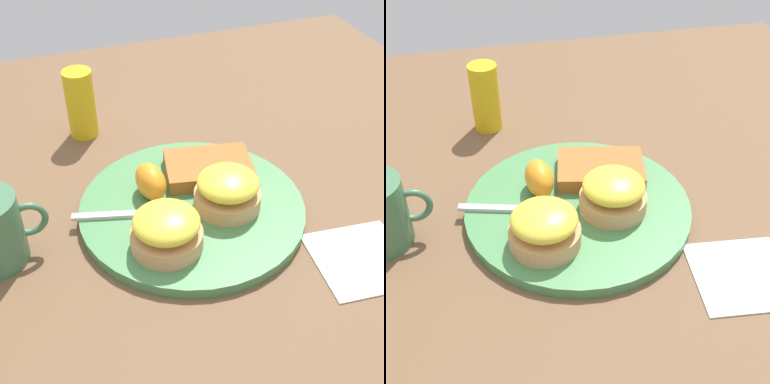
# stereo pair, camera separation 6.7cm
# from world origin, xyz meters

# --- Properties ---
(ground_plane) EXTENTS (1.10, 1.10, 0.00)m
(ground_plane) POSITION_xyz_m (0.00, 0.00, 0.00)
(ground_plane) COLOR brown
(plate) EXTENTS (0.29, 0.29, 0.01)m
(plate) POSITION_xyz_m (0.00, 0.00, 0.01)
(plate) COLOR #47844C
(plate) RESTS_ON ground_plane
(sandwich_benedict_left) EXTENTS (0.08, 0.08, 0.05)m
(sandwich_benedict_left) POSITION_xyz_m (-0.05, -0.06, 0.04)
(sandwich_benedict_left) COLOR tan
(sandwich_benedict_left) RESTS_ON plate
(sandwich_benedict_right) EXTENTS (0.08, 0.08, 0.05)m
(sandwich_benedict_right) POSITION_xyz_m (0.04, -0.02, 0.04)
(sandwich_benedict_right) COLOR tan
(sandwich_benedict_right) RESTS_ON plate
(hashbrown_patty) EXTENTS (0.13, 0.10, 0.02)m
(hashbrown_patty) POSITION_xyz_m (0.04, 0.05, 0.02)
(hashbrown_patty) COLOR #A3612C
(hashbrown_patty) RESTS_ON plate
(orange_wedge) EXTENTS (0.04, 0.06, 0.04)m
(orange_wedge) POSITION_xyz_m (-0.04, 0.04, 0.04)
(orange_wedge) COLOR orange
(orange_wedge) RESTS_ON plate
(fork) EXTENTS (0.19, 0.07, 0.00)m
(fork) POSITION_xyz_m (-0.04, -0.01, 0.02)
(fork) COLOR silver
(fork) RESTS_ON plate
(napkin) EXTENTS (0.12, 0.12, 0.00)m
(napkin) POSITION_xyz_m (0.16, -0.15, 0.00)
(napkin) COLOR white
(napkin) RESTS_ON ground_plane
(condiment_bottle) EXTENTS (0.04, 0.04, 0.11)m
(condiment_bottle) POSITION_xyz_m (-0.09, 0.24, 0.05)
(condiment_bottle) COLOR gold
(condiment_bottle) RESTS_ON ground_plane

